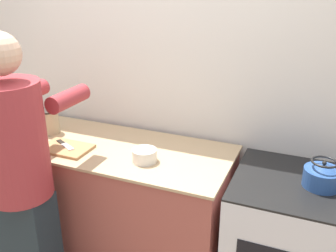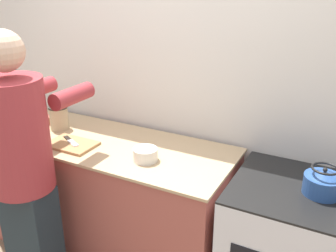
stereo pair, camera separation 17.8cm
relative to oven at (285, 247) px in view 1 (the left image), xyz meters
name	(u,v)px [view 1 (the left image)]	position (x,y,z in m)	size (l,w,h in m)	color
wall_back	(169,77)	(-0.91, 0.40, 0.85)	(8.00, 0.05, 2.60)	silver
counter	(103,201)	(-1.26, 0.00, 0.00)	(1.80, 0.69, 0.90)	#9E4C42
oven	(285,247)	(0.00, 0.00, 0.00)	(0.65, 0.66, 0.89)	silver
person	(20,173)	(-1.43, -0.54, 0.47)	(0.40, 0.64, 1.70)	#1D2930
cutting_board	(66,148)	(-1.41, -0.15, 0.46)	(0.32, 0.22, 0.02)	#A87A4C
knife	(64,145)	(-1.43, -0.13, 0.47)	(0.19, 0.12, 0.01)	silver
kettle	(322,176)	(0.13, 0.00, 0.51)	(0.20, 0.20, 0.15)	#284C8C
bowl_prep	(31,125)	(-1.86, 0.04, 0.48)	(0.12, 0.12, 0.06)	#9E4738
bowl_mixing	(144,155)	(-0.86, -0.11, 0.49)	(0.15, 0.15, 0.08)	silver
canister_jar	(49,121)	(-1.68, 0.03, 0.54)	(0.14, 0.14, 0.18)	tan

